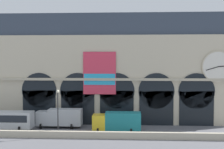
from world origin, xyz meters
name	(u,v)px	position (x,y,z in m)	size (l,w,h in m)	color
ground_plane	(115,131)	(0.00, 0.00, 0.00)	(200.00, 200.00, 0.00)	slate
quay_parapet_wall	(114,135)	(0.00, -4.56, 0.50)	(90.00, 0.70, 1.00)	#B2A891
station_building	(117,70)	(0.03, 7.43, 9.49)	(42.40, 5.28, 19.57)	beige
box_truck_midwest	(60,117)	(-9.40, 2.34, 1.70)	(7.50, 2.91, 3.12)	#ADB2B7
box_truck_center	(117,121)	(0.31, -0.42, 1.70)	(7.50, 2.91, 3.12)	gold
street_lamp_quayside	(58,107)	(-8.30, -3.76, 4.41)	(0.44, 0.44, 6.90)	black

